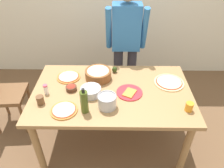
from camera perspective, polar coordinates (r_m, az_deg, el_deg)
name	(u,v)px	position (r m, az deg, el deg)	size (l,w,h in m)	color
ground	(112,139)	(2.72, -0.02, -14.42)	(8.00, 8.00, 0.00)	brown
dining_table	(112,98)	(2.24, -0.02, -3.66)	(1.60, 0.96, 0.76)	#A37A4C
person_cook	(126,42)	(2.73, 3.68, 11.10)	(0.49, 0.25, 1.62)	#2D2D38
chair_wooden_left	(0,90)	(2.86, -27.46, -1.52)	(0.43, 0.43, 0.95)	brown
pizza_raw_on_board	(169,82)	(2.36, 14.82, 0.44)	(0.31, 0.31, 0.02)	beige
pizza_cooked_on_tray	(69,77)	(2.41, -11.40, 1.86)	(0.25, 0.25, 0.02)	#C67A33
pizza_second_cooked	(64,110)	(2.01, -12.56, -6.72)	(0.25, 0.25, 0.02)	#C67A33
plate_with_slice	(129,92)	(2.16, 4.62, -2.25)	(0.26, 0.26, 0.02)	red
popcorn_bowl	(98,74)	(2.33, -3.68, 2.77)	(0.28, 0.28, 0.11)	brown
mixing_bowl_steel	(91,91)	(2.12, -5.58, -1.92)	(0.20, 0.20, 0.08)	#B7B7BC
small_sauce_bowl	(71,88)	(2.22, -10.72, -0.95)	(0.11, 0.11, 0.06)	#4C2D1E
olive_oil_bottle	(84,102)	(1.90, -7.35, -4.65)	(0.07, 0.07, 0.26)	#47561E
steel_pot	(107,101)	(1.96, -1.30, -4.56)	(0.17, 0.17, 0.13)	#B7B7BC
cup_orange	(189,107)	(2.06, 19.70, -5.67)	(0.07, 0.07, 0.09)	orange
cup_small_brown	(40,100)	(2.12, -18.41, -4.03)	(0.07, 0.07, 0.09)	brown
salt_shaker	(46,89)	(2.21, -17.05, -1.36)	(0.04, 0.04, 0.11)	white
avocado	(115,70)	(2.44, 0.67, 3.83)	(0.06, 0.06, 0.07)	#2D4219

